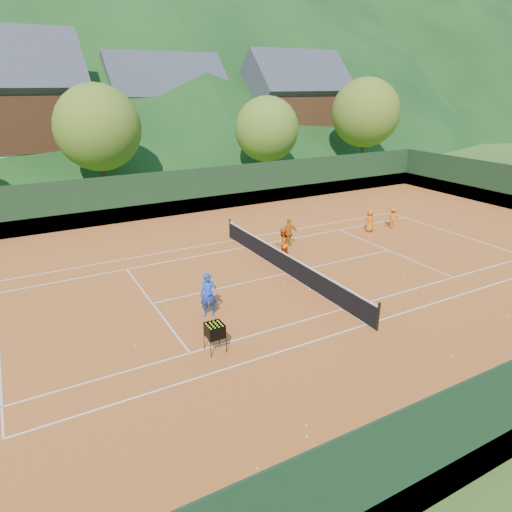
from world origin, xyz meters
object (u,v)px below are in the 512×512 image
chalet_left (2,116)px  coach (208,295)px  student_b (289,233)px  student_c (370,221)px  chalet_mid (167,115)px  ball_hopper (215,331)px  student_d (392,218)px  student_a (282,244)px  tennis_net (287,263)px  chalet_right (293,111)px

chalet_left → coach: bearing=-80.8°
student_b → student_c: student_b is taller
chalet_mid → chalet_left: bearing=-166.0°
ball_hopper → chalet_mid: 40.33m
student_d → chalet_mid: size_ratio=0.11×
coach → student_a: bearing=54.2°
student_c → student_d: size_ratio=0.99×
chalet_left → tennis_net: bearing=-71.6°
student_c → chalet_left: 32.69m
student_b → chalet_mid: chalet_mid is taller
student_d → tennis_net: size_ratio=0.11×
ball_hopper → chalet_right: chalet_right is taller
coach → chalet_right: size_ratio=0.15×
student_a → chalet_mid: 32.99m
coach → student_c: coach is taller
student_c → chalet_right: 30.01m
student_b → chalet_right: (17.90, 26.92, 4.45)m
tennis_net → ball_hopper: tennis_net is taller
student_b → chalet_left: 29.91m
student_a → tennis_net: 1.89m
coach → chalet_left: (-5.19, 32.05, 4.76)m
chalet_right → chalet_left: bearing=-180.0°
student_c → tennis_net: (-7.74, -2.99, -0.17)m
student_a → student_c: student_a is taller
student_c → chalet_left: size_ratio=0.10×
student_d → ball_hopper: (-14.93, -7.17, 0.08)m
student_b → student_d: bearing=-166.5°
ball_hopper → student_c: bearing=29.0°
ball_hopper → chalet_left: chalet_left is taller
student_d → chalet_left: size_ratio=0.10×
chalet_mid → chalet_right: 14.56m
chalet_left → ball_hopper: bearing=-82.7°
tennis_net → chalet_left: chalet_left is taller
student_b → chalet_left: (-12.10, 26.92, 4.84)m
tennis_net → student_a: bearing=64.6°
coach → chalet_left: 32.82m
student_a → ball_hopper: size_ratio=1.62×
chalet_left → chalet_mid: chalet_left is taller
student_b → student_c: 5.64m
coach → student_c: 13.52m
chalet_left → chalet_mid: bearing=14.0°
chalet_right → student_d: bearing=-111.4°
student_a → student_b: (1.30, 1.40, -0.02)m
student_a → chalet_mid: chalet_mid is taller
chalet_left → chalet_right: bearing=0.0°
student_c → ball_hopper: (-13.34, -7.38, 0.08)m
student_b → ball_hopper: (-7.71, -7.47, -0.04)m
chalet_left → chalet_right: size_ratio=1.16×
student_d → chalet_right: bearing=-91.3°
coach → student_d: (14.14, 4.83, -0.20)m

